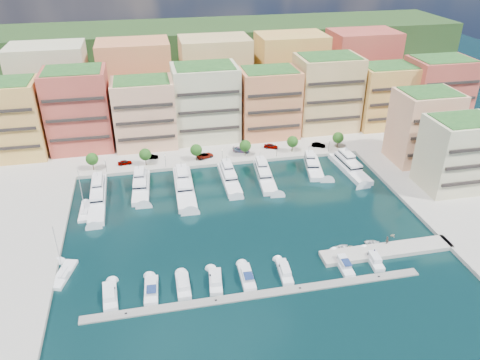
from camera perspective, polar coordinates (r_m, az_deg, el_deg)
The scene contains 61 objects.
ground at distance 123.90m, azimuth 0.32°, elevation -4.44°, with size 400.00×400.00×0.00m, color black.
north_quay at distance 178.24m, azimuth -3.86°, elevation 6.31°, with size 220.00×64.00×2.00m, color #9E998E.
east_quay at distance 142.63m, azimuth 26.26°, elevation -2.93°, with size 34.00×76.00×2.00m, color #9E998E.
hillside at distance 223.07m, azimuth -5.69°, elevation 10.90°, with size 240.00×40.00×58.00m, color #1B3114.
south_pontoon at distance 100.23m, azimuth 2.28°, elevation -13.85°, with size 72.00×2.20×0.35m, color gray.
finger_pier at distance 116.54m, azimuth 17.44°, elevation -8.39°, with size 32.00×5.00×2.00m, color #9E998E.
apartment_0 at distance 166.85m, azimuth -26.56°, elevation 6.59°, with size 22.00×16.50×24.80m.
apartment_1 at distance 163.95m, azimuth -19.05°, elevation 8.11°, with size 20.00×16.50×26.80m.
apartment_2 at distance 161.24m, azimuth -11.57°, elevation 8.01°, with size 20.00×15.50×22.80m.
apartment_3 at distance 163.81m, azimuth -4.21°, elevation 9.41°, with size 22.00×16.50×25.80m.
apartment_4 at distance 166.40m, azimuth 3.52°, elevation 9.38°, with size 20.00×15.50×23.80m.
apartment_5 at distance 174.53m, azimuth 10.48°, elevation 10.41°, with size 22.00×16.50×26.80m.
apartment_6 at distance 182.65m, azimuth 17.18°, elevation 9.77°, with size 20.00×15.50×22.80m.
apartment_7 at distance 191.00m, azimuth 22.88°, elevation 9.92°, with size 22.00×16.50×24.80m.
apartment_east_a at distance 157.60m, azimuth 21.45°, elevation 6.08°, with size 18.00×14.50×22.80m.
apartment_east_b at distance 144.58m, azimuth 24.98°, elevation 2.91°, with size 18.00×14.50×20.80m.
backblock_0 at distance 185.87m, azimuth -21.92°, elevation 10.50°, with size 26.00×18.00×30.00m, color beige.
backblock_1 at distance 182.91m, azimuth -12.53°, elevation 11.61°, with size 26.00×18.00×30.00m, color #D67550.
backblock_2 at distance 184.84m, azimuth -3.01°, elevation 12.42°, with size 26.00×18.00×30.00m, color #E6B77A.
backblock_3 at distance 191.51m, azimuth 6.11°, elevation 12.88°, with size 26.00×18.00×30.00m, color gold.
backblock_4 at distance 202.44m, azimuth 14.46°, elevation 13.02°, with size 26.00×18.00×30.00m, color #BB4D3E.
tree_0 at distance 150.01m, azimuth -17.59°, elevation 2.45°, with size 3.80×3.80×5.65m.
tree_1 at distance 148.92m, azimuth -11.49°, elevation 3.07°, with size 3.80×3.80×5.65m.
tree_2 at distance 149.54m, azimuth -5.37°, elevation 3.66°, with size 3.80×3.80×5.65m.
tree_3 at distance 151.86m, azimuth 0.64°, elevation 4.20°, with size 3.80×3.80×5.65m.
tree_4 at distance 155.79m, azimuth 6.42°, elevation 4.67°, with size 3.80×3.80×5.65m.
tree_5 at distance 161.22m, azimuth 11.87°, elevation 5.07°, with size 3.80×3.80×5.65m.
lamppost_0 at distance 147.90m, azimuth -16.07°, elevation 1.91°, with size 0.30×0.30×4.20m.
lamppost_1 at distance 147.27m, azimuth -9.11°, elevation 2.60°, with size 0.30×0.30×4.20m.
lamppost_2 at distance 148.83m, azimuth -2.18°, elevation 3.25°, with size 0.30×0.30×4.20m.
lamppost_3 at distance 152.51m, azimuth 4.51°, elevation 3.84°, with size 0.30×0.30×4.20m.
lamppost_4 at distance 158.16m, azimuth 10.81°, elevation 4.34°, with size 0.30×0.30×4.20m.
yacht_0 at distance 136.70m, azimuth -16.95°, elevation -1.79°, with size 4.67×26.47×7.30m.
yacht_1 at distance 138.85m, azimuth -11.96°, elevation -0.66°, with size 5.65×19.08×7.30m.
yacht_2 at distance 136.67m, azimuth -6.84°, elevation -0.65°, with size 5.62×24.82×7.30m.
yacht_3 at distance 140.24m, azimuth -1.35°, elevation 0.38°, with size 4.32×19.50×7.30m.
yacht_4 at distance 141.86m, azimuth 2.99°, elevation 0.64°, with size 6.14×21.01×7.30m.
yacht_5 at distance 148.51m, azimuth 8.90°, elevation 1.72°, with size 7.23×15.99×7.30m.
yacht_6 at distance 150.41m, azimuth 13.11°, elevation 1.65°, with size 6.30×21.23×7.30m.
cruiser_0 at distance 102.71m, azimuth -15.57°, elevation -13.47°, with size 3.44×8.75×2.55m.
cruiser_1 at distance 102.09m, azimuth -10.76°, elevation -13.08°, with size 3.26×8.63×2.66m.
cruiser_2 at distance 102.15m, azimuth -6.94°, elevation -12.70°, with size 2.86×8.00×2.55m.
cruiser_3 at distance 102.63m, azimuth -2.99°, elevation -12.25°, with size 3.55×8.31×2.55m.
cruiser_4 at distance 103.53m, azimuth 0.83°, elevation -11.76°, with size 2.93×8.68×2.66m.
cruiser_5 at distance 105.34m, azimuth 5.45°, elevation -11.09°, with size 2.97×8.58×2.55m.
cruiser_7 at distance 109.50m, azimuth 12.45°, elevation -9.95°, with size 2.80×9.09×2.66m.
cruiser_8 at distance 112.45m, azimuth 15.97°, elevation -9.31°, with size 3.03×8.13×2.55m.
sailboat_0 at distance 111.39m, azimuth -20.70°, elevation -10.78°, with size 5.42×9.97×13.20m.
sailboat_2 at distance 131.42m, azimuth -18.36°, elevation -3.81°, with size 2.96×9.24×13.20m.
tender_2 at distance 118.11m, azimuth 15.81°, elevation -7.34°, with size 2.58×3.61×0.75m, color silver.
tender_0 at distance 114.70m, azimuth 12.28°, elevation -8.03°, with size 2.66×3.72×0.77m, color silver.
tender_1 at distance 115.40m, azimuth 13.25°, elevation -7.91°, with size 1.24×1.44×0.76m, color beige.
tender_3 at distance 122.15m, azimuth 18.10°, elevation -6.41°, with size 1.19×1.37×0.72m, color beige.
car_0 at distance 152.10m, azimuth -13.87°, elevation 2.10°, with size 1.75×4.34×1.48m, color gray.
car_1 at distance 154.08m, azimuth -10.75°, elevation 2.80°, with size 1.53×4.38×1.44m, color gray.
car_2 at distance 152.51m, azimuth -4.28°, elevation 3.00°, with size 2.57×5.57×1.55m, color gray.
car_3 at distance 156.06m, azimuth 0.15°, elevation 3.72°, with size 2.29×5.64×1.64m, color gray.
car_4 at distance 159.08m, azimuth 3.80°, elevation 4.16°, with size 1.92×4.78×1.63m, color gray.
car_5 at distance 161.82m, azimuth 9.54°, elevation 4.23°, with size 1.62×4.63×1.53m, color gray.
person_0 at distance 112.78m, azimuth 16.06°, elevation -8.42°, with size 0.56×0.37×1.53m, color #232347.
person_1 at distance 117.13m, azimuth 17.45°, elevation -6.99°, with size 0.94×0.73×1.93m, color #503930.
Camera 1 is at (-21.81, -101.41, 67.77)m, focal length 35.00 mm.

